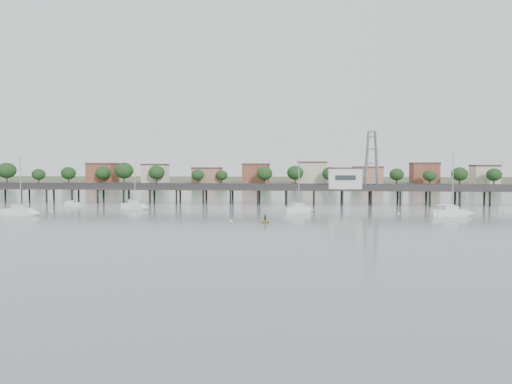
% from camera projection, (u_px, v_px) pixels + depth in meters
% --- Properties ---
extents(ground_plane, '(500.00, 500.00, 0.00)m').
position_uv_depth(ground_plane, '(190.00, 238.00, 67.30)').
color(ground_plane, slate).
rests_on(ground_plane, ground).
extents(pier, '(150.00, 5.00, 5.50)m').
position_uv_depth(pier, '(245.00, 189.00, 126.70)').
color(pier, '#2D2823').
rests_on(pier, ground).
extents(pier_building, '(8.40, 5.40, 5.30)m').
position_uv_depth(pier_building, '(345.00, 178.00, 123.96)').
color(pier_building, silver).
rests_on(pier_building, ground).
extents(lattice_tower, '(3.20, 3.20, 15.50)m').
position_uv_depth(lattice_tower, '(372.00, 160.00, 123.06)').
color(lattice_tower, slate).
rests_on(lattice_tower, ground).
extents(sailboat_b, '(6.37, 3.04, 10.33)m').
position_uv_depth(sailboat_b, '(137.00, 206.00, 110.95)').
color(sailboat_b, white).
rests_on(sailboat_b, ground).
extents(sailboat_c, '(6.79, 6.13, 11.85)m').
position_uv_depth(sailboat_c, '(301.00, 210.00, 102.78)').
color(sailboat_c, white).
rests_on(sailboat_c, ground).
extents(sailboat_a, '(7.31, 2.35, 12.07)m').
position_uv_depth(sailboat_a, '(24.00, 212.00, 97.39)').
color(sailboat_a, white).
rests_on(sailboat_a, ground).
extents(sailboat_d, '(7.90, 3.32, 12.70)m').
position_uv_depth(sailboat_d, '(456.00, 213.00, 95.81)').
color(sailboat_d, white).
rests_on(sailboat_d, ground).
extents(white_tender, '(4.25, 2.51, 1.55)m').
position_uv_depth(white_tender, '(73.00, 204.00, 118.84)').
color(white_tender, white).
rests_on(white_tender, ground).
extents(yellow_dinghy, '(1.76, 0.75, 2.38)m').
position_uv_depth(yellow_dinghy, '(265.00, 223.00, 84.87)').
color(yellow_dinghy, yellow).
rests_on(yellow_dinghy, ground).
extents(dinghy_occupant, '(0.51, 1.23, 0.29)m').
position_uv_depth(dinghy_occupant, '(265.00, 223.00, 84.87)').
color(dinghy_occupant, black).
rests_on(dinghy_occupant, ground).
extents(mooring_buoys, '(79.71, 19.60, 0.39)m').
position_uv_depth(mooring_buoys, '(236.00, 215.00, 97.47)').
color(mooring_buoys, beige).
rests_on(mooring_buoys, ground).
extents(far_shore, '(500.00, 170.00, 10.40)m').
position_uv_depth(far_shore, '(282.00, 180.00, 305.18)').
color(far_shore, '#475133').
rests_on(far_shore, ground).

